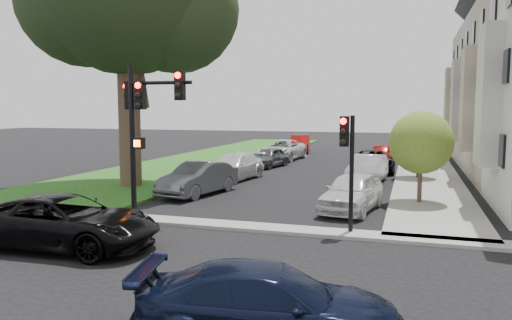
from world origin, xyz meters
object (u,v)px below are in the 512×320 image
(car_cross_near, at_px, (64,222))
(car_parked_2, at_px, (373,161))
(traffic_signal_main, at_px, (143,114))
(car_parked_1, at_px, (368,169))
(car_parked_0, at_px, (352,192))
(car_parked_5, at_px, (198,179))
(small_tree_c, at_px, (417,130))
(traffic_signal_secondary, at_px, (348,152))
(car_parked_9, at_px, (300,144))
(car_parked_3, at_px, (381,153))
(car_parked_8, at_px, (282,150))
(car_parked_6, at_px, (233,167))
(small_tree_b, at_px, (419,137))
(small_tree_a, at_px, (421,143))
(car_parked_7, at_px, (269,157))
(car_cross_far, at_px, (269,305))

(car_cross_near, height_order, car_parked_2, car_cross_near)
(traffic_signal_main, distance_m, car_parked_1, 13.60)
(car_parked_0, distance_m, car_parked_5, 7.41)
(small_tree_c, xyz_separation_m, traffic_signal_main, (-9.56, -23.22, 1.45))
(car_parked_5, bearing_deg, traffic_signal_secondary, -24.32)
(car_parked_1, bearing_deg, car_parked_9, 118.13)
(car_parked_1, height_order, car_parked_3, car_parked_1)
(traffic_signal_main, bearing_deg, car_cross_near, -94.16)
(car_parked_8, bearing_deg, small_tree_c, 13.56)
(car_parked_3, xyz_separation_m, car_parked_6, (-7.37, -12.06, 0.05))
(car_parked_0, relative_size, car_parked_8, 0.78)
(small_tree_b, xyz_separation_m, car_parked_1, (-2.59, -2.38, -1.68))
(car_cross_near, height_order, car_parked_0, car_cross_near)
(car_parked_2, xyz_separation_m, car_parked_6, (-7.20, -6.06, 0.05))
(car_parked_0, height_order, car_parked_5, car_parked_5)
(small_tree_a, bearing_deg, traffic_signal_secondary, -111.17)
(car_parked_3, height_order, car_parked_6, car_parked_6)
(small_tree_a, xyz_separation_m, car_parked_2, (-2.71, 10.49, -1.92))
(car_parked_2, bearing_deg, car_cross_near, -119.88)
(car_parked_1, height_order, car_parked_7, car_parked_1)
(car_parked_1, height_order, car_parked_6, car_parked_1)
(car_parked_1, bearing_deg, car_parked_8, 130.22)
(traffic_signal_main, bearing_deg, car_parked_6, 91.94)
(car_cross_far, height_order, car_parked_5, car_parked_5)
(small_tree_b, bearing_deg, car_parked_6, -161.26)
(car_parked_0, relative_size, car_parked_9, 0.93)
(car_cross_near, height_order, car_parked_9, car_parked_9)
(small_tree_b, bearing_deg, car_parked_2, 135.12)
(car_cross_near, bearing_deg, car_parked_9, -2.26)
(car_parked_0, bearing_deg, car_parked_8, 121.37)
(car_parked_8, distance_m, car_parked_9, 7.00)
(car_parked_2, bearing_deg, car_cross_far, -100.37)
(traffic_signal_main, bearing_deg, car_parked_3, 72.56)
(traffic_signal_main, height_order, car_parked_0, traffic_signal_main)
(car_parked_7, bearing_deg, car_parked_5, -79.47)
(traffic_signal_secondary, height_order, car_parked_3, traffic_signal_secondary)
(small_tree_c, bearing_deg, car_parked_8, -171.12)
(small_tree_a, distance_m, car_parked_1, 6.28)
(traffic_signal_main, height_order, car_parked_1, traffic_signal_main)
(small_tree_c, height_order, car_parked_3, small_tree_c)
(car_parked_5, bearing_deg, car_parked_7, 100.40)
(car_parked_7, bearing_deg, car_parked_6, -80.90)
(car_parked_1, bearing_deg, car_parked_7, 147.15)
(car_parked_3, relative_size, car_parked_5, 0.86)
(small_tree_c, bearing_deg, car_parked_6, -127.47)
(car_parked_1, xyz_separation_m, car_parked_3, (0.05, 11.08, -0.07))
(small_tree_a, distance_m, car_parked_9, 25.00)
(car_parked_1, xyz_separation_m, car_parked_2, (-0.12, 5.09, -0.07))
(car_parked_3, bearing_deg, small_tree_a, -80.58)
(car_parked_0, bearing_deg, car_parked_2, 99.57)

